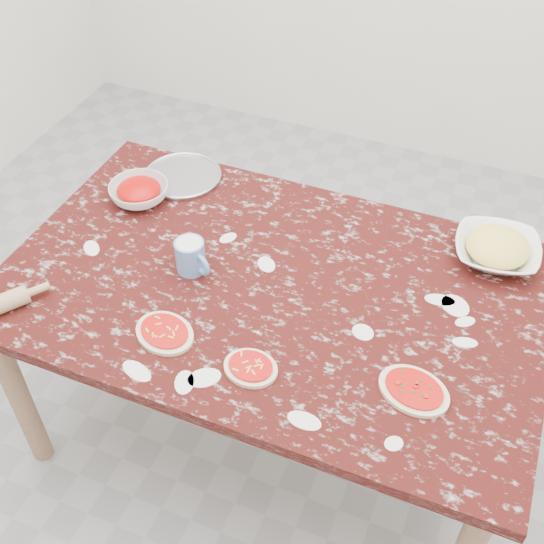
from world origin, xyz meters
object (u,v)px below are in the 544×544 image
(sauce_bowl, at_px, (139,193))
(pizza_tray, at_px, (183,176))
(flour_mug, at_px, (191,256))
(worktable, at_px, (272,303))
(cheese_bowl, at_px, (496,251))

(sauce_bowl, bearing_deg, pizza_tray, 66.64)
(pizza_tray, bearing_deg, flour_mug, -58.54)
(worktable, xyz_separation_m, sauce_bowl, (-0.57, 0.20, 0.11))
(worktable, height_order, flour_mug, flour_mug)
(pizza_tray, distance_m, flour_mug, 0.48)
(sauce_bowl, distance_m, cheese_bowl, 1.17)
(worktable, xyz_separation_m, cheese_bowl, (0.59, 0.37, 0.11))
(pizza_tray, height_order, cheese_bowl, cheese_bowl)
(sauce_bowl, bearing_deg, worktable, -19.66)
(worktable, distance_m, flour_mug, 0.28)
(worktable, xyz_separation_m, pizza_tray, (-0.50, 0.37, 0.09))
(sauce_bowl, bearing_deg, cheese_bowl, 7.96)
(cheese_bowl, relative_size, flour_mug, 1.98)
(pizza_tray, height_order, flour_mug, flour_mug)
(cheese_bowl, distance_m, flour_mug, 0.93)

